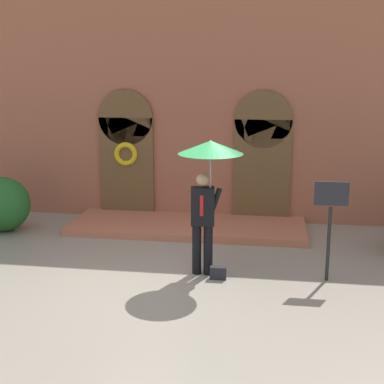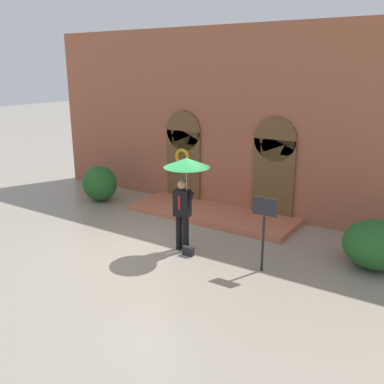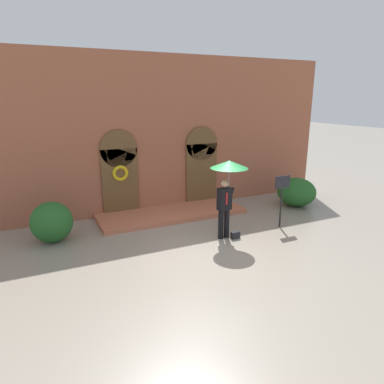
{
  "view_description": "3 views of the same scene",
  "coord_description": "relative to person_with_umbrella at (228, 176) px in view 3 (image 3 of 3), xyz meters",
  "views": [
    {
      "loc": [
        1.8,
        -8.26,
        3.55
      ],
      "look_at": [
        0.34,
        1.43,
        1.25
      ],
      "focal_mm": 50.0,
      "sensor_mm": 36.0,
      "label": 1
    },
    {
      "loc": [
        6.25,
        -7.65,
        4.4
      ],
      "look_at": [
        0.19,
        1.68,
        1.14
      ],
      "focal_mm": 40.0,
      "sensor_mm": 36.0,
      "label": 2
    },
    {
      "loc": [
        -4.25,
        -7.82,
        4.11
      ],
      "look_at": [
        0.09,
        1.52,
        1.25
      ],
      "focal_mm": 32.0,
      "sensor_mm": 36.0,
      "label": 3
    }
  ],
  "objects": [
    {
      "name": "handbag",
      "position": [
        0.2,
        -0.2,
        -1.8
      ],
      "size": [
        0.28,
        0.13,
        0.22
      ],
      "primitive_type": "cube",
      "rotation": [
        0.0,
        0.0,
        0.03
      ],
      "color": "black",
      "rests_on": "ground"
    },
    {
      "name": "building_facade",
      "position": [
        -0.77,
        3.65,
        0.77
      ],
      "size": [
        14.0,
        2.3,
        5.6
      ],
      "color": "#9E563D",
      "rests_on": "ground"
    },
    {
      "name": "person_with_umbrella",
      "position": [
        0.0,
        0.0,
        0.0
      ],
      "size": [
        1.1,
        1.1,
        2.36
      ],
      "color": "black",
      "rests_on": "ground"
    },
    {
      "name": "sign_post",
      "position": [
        2.04,
        0.02,
        -0.75
      ],
      "size": [
        0.56,
        0.06,
        1.72
      ],
      "color": "black",
      "rests_on": "ground"
    },
    {
      "name": "ground_plane",
      "position": [
        -0.77,
        -0.5,
        -1.91
      ],
      "size": [
        80.0,
        80.0,
        0.0
      ],
      "primitive_type": "plane",
      "color": "gray"
    },
    {
      "name": "shrub_right",
      "position": [
        4.1,
        1.61,
        -1.37
      ],
      "size": [
        1.45,
        1.5,
        1.09
      ],
      "primitive_type": "ellipsoid",
      "color": "#235B23",
      "rests_on": "ground"
    },
    {
      "name": "shrub_left",
      "position": [
        -4.79,
        1.89,
        -1.31
      ],
      "size": [
        1.19,
        1.12,
        1.21
      ],
      "primitive_type": "ellipsoid",
      "color": "#235B23",
      "rests_on": "ground"
    }
  ]
}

